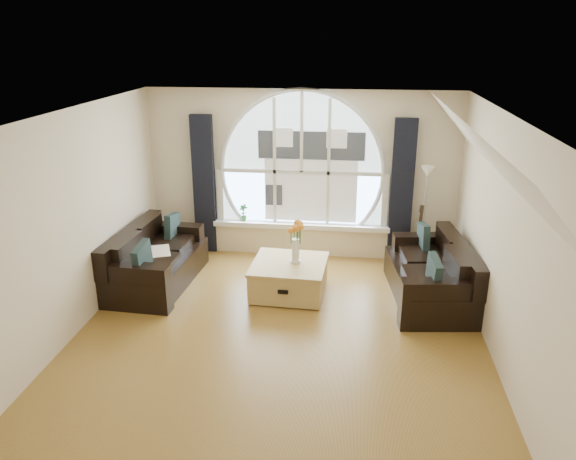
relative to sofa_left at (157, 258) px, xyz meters
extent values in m
cube|color=brown|center=(1.98, -1.24, -0.40)|extent=(5.00, 5.50, 0.01)
cube|color=silver|center=(1.98, -1.24, 2.30)|extent=(5.00, 5.50, 0.01)
cube|color=beige|center=(1.98, 1.51, 0.95)|extent=(5.00, 0.01, 2.70)
cube|color=beige|center=(1.98, -3.99, 0.95)|extent=(5.00, 0.01, 2.70)
cube|color=beige|center=(-0.52, -1.24, 0.95)|extent=(0.01, 5.50, 2.70)
cube|color=beige|center=(4.48, -1.24, 0.95)|extent=(0.01, 5.50, 2.70)
cube|color=silver|center=(4.18, -1.24, 1.95)|extent=(0.92, 5.50, 0.72)
cube|color=silver|center=(1.98, 1.48, 1.23)|extent=(2.60, 0.06, 2.15)
cube|color=white|center=(1.98, 1.41, 0.11)|extent=(2.90, 0.22, 0.08)
cube|color=white|center=(1.98, 1.45, 1.23)|extent=(2.76, 0.08, 2.15)
cube|color=silver|center=(2.13, 1.46, 1.10)|extent=(1.70, 0.02, 1.50)
cube|color=black|center=(0.38, 1.39, 0.75)|extent=(0.35, 0.12, 2.30)
cube|color=black|center=(3.58, 1.39, 0.75)|extent=(0.35, 0.12, 2.30)
cube|color=black|center=(0.00, 0.00, 0.00)|extent=(1.06, 1.94, 0.84)
cube|color=black|center=(3.93, -0.02, 0.00)|extent=(1.17, 1.99, 0.84)
cube|color=#A6854A|center=(1.97, -0.08, -0.15)|extent=(1.08, 1.08, 0.50)
cube|color=silver|center=(-0.01, -0.20, 0.10)|extent=(0.72, 0.72, 0.10)
cube|color=white|center=(2.05, -0.04, 0.45)|extent=(0.24, 0.24, 0.70)
cube|color=#B2B2B2|center=(3.94, 1.23, 0.40)|extent=(0.24, 0.24, 1.60)
cube|color=olive|center=(3.86, 1.09, 0.13)|extent=(0.42, 0.36, 1.06)
imported|color=#1E6023|center=(1.03, 1.41, 0.29)|extent=(0.18, 0.16, 0.29)
camera|label=1|loc=(2.82, -7.28, 3.16)|focal=34.93mm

